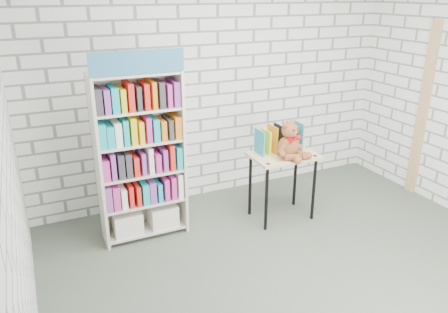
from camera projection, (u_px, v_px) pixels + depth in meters
name	position (u px, v px, depth m)	size (l,w,h in m)	color
ground	(309.00, 276.00, 3.93)	(4.50, 4.50, 0.00)	#475043
room_shell	(326.00, 79.00, 3.29)	(4.52, 4.02, 2.81)	silver
bookshelf	(140.00, 156.00, 4.32)	(0.86, 0.33, 1.92)	beige
display_table	(283.00, 163.00, 4.74)	(0.71, 0.50, 0.75)	#D6B380
table_books	(279.00, 138.00, 4.75)	(0.49, 0.23, 0.29)	teal
teddy_bear	(290.00, 143.00, 4.56)	(0.37, 0.36, 0.40)	brown
door_trim	(423.00, 111.00, 5.23)	(0.05, 0.12, 2.10)	tan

